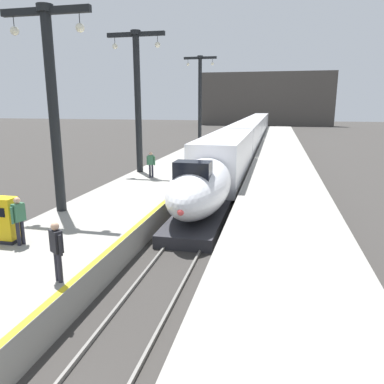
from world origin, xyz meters
name	(u,v)px	position (x,y,z in m)	size (l,w,h in m)	color
platform_left	(175,173)	(-4.05, 24.75, 0.53)	(4.80, 110.00, 1.05)	gray
platform_right	(282,178)	(4.05, 24.75, 0.53)	(4.80, 110.00, 1.05)	gray
platform_left_safety_stripe	(204,167)	(-1.77, 24.75, 1.05)	(0.20, 107.80, 0.01)	yellow
rail_main_left	(222,174)	(-0.75, 27.50, 0.06)	(0.08, 110.00, 0.12)	slate
rail_main_right	(240,175)	(0.75, 27.50, 0.06)	(0.08, 110.00, 0.12)	slate
highspeed_train_main	(250,133)	(0.00, 48.03, 1.97)	(2.92, 76.46, 3.60)	silver
station_column_mid	(52,92)	(-5.90, 11.84, 6.29)	(4.00, 0.68, 8.65)	black
station_column_far	(137,90)	(-5.90, 22.02, 6.71)	(4.00, 0.68, 9.45)	black
station_column_distant	(200,92)	(-5.90, 43.43, 7.18)	(4.00, 0.68, 10.34)	black
passenger_near_edge	(57,247)	(-2.13, 5.57, 2.04)	(0.50, 0.39, 1.69)	#23232D
passenger_mid_platform	(151,163)	(-4.43, 20.17, 2.04)	(0.57, 0.25, 1.69)	#23232D
passenger_far_waiting	(19,217)	(-4.92, 7.73, 2.04)	(0.31, 0.55, 1.69)	#23232D
ticket_machine_yellow	(7,222)	(-5.55, 7.88, 1.79)	(0.76, 0.62, 1.60)	yellow
terminus_back_wall	(265,99)	(0.00, 102.00, 7.00)	(36.00, 2.00, 14.00)	#4C4742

